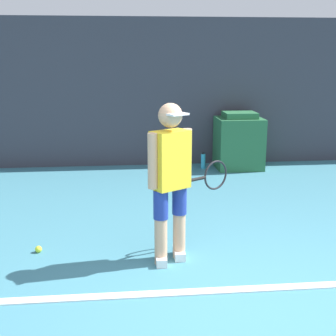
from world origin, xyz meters
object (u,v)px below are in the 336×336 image
object	(u,v)px
tennis_ball	(38,249)
covered_chair	(239,142)
water_bottle	(203,161)
tennis_player	(171,177)

from	to	relation	value
tennis_ball	covered_chair	size ratio (longest dim) A/B	0.07
tennis_ball	water_bottle	world-z (taller)	water_bottle
tennis_player	tennis_ball	distance (m)	1.56
tennis_ball	water_bottle	xyz separation A→B (m)	(2.25, 3.31, 0.10)
tennis_ball	covered_chair	distance (m)	4.38
tennis_player	water_bottle	distance (m)	3.81
water_bottle	covered_chair	bearing A→B (deg)	-2.28
covered_chair	tennis_ball	bearing A→B (deg)	-131.06
tennis_player	tennis_ball	size ratio (longest dim) A/B	22.17
tennis_player	water_bottle	bearing A→B (deg)	43.69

